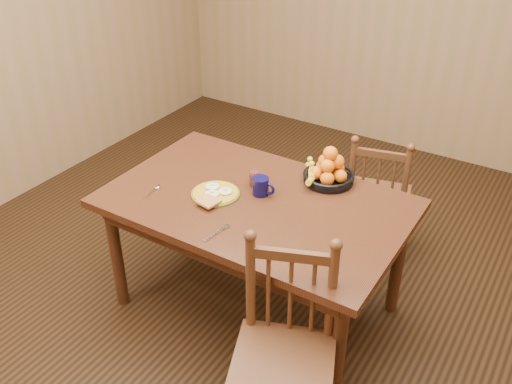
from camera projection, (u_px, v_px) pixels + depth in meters
The scene contains 10 objects.
room at pixel (256, 95), 2.73m from camera, with size 4.52×5.02×2.72m.
dining_table at pixel (256, 213), 3.09m from camera, with size 1.60×1.00×0.75m.
chair_far at pixel (377, 197), 3.69m from camera, with size 0.47×0.46×0.87m.
chair_near at pixel (285, 351), 2.51m from camera, with size 0.56×0.55×0.97m.
breakfast_plate at pixel (215, 193), 3.08m from camera, with size 0.26×0.30×0.04m.
fork at pixel (218, 232), 2.79m from camera, with size 0.04×0.18×0.00m.
spoon at pixel (155, 189), 3.14m from camera, with size 0.04×0.16×0.01m.
coffee_mug at pixel (261, 186), 3.07m from camera, with size 0.13×0.09×0.10m.
juice_glass at pixel (255, 179), 3.16m from camera, with size 0.06×0.06×0.09m.
fruit_bowl at pixel (328, 172), 3.18m from camera, with size 0.32×0.32×0.22m.
Camera 1 is at (1.36, -2.18, 2.39)m, focal length 40.00 mm.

